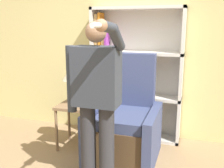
# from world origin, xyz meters

# --- Properties ---
(wall_back) EXTENTS (8.00, 0.06, 2.80)m
(wall_back) POSITION_xyz_m (0.00, 2.03, 1.40)
(wall_back) COLOR #DBCC84
(wall_back) RESTS_ON ground_plane
(bookcase) EXTENTS (1.27, 0.28, 1.85)m
(bookcase) POSITION_xyz_m (0.11, 1.87, 0.90)
(bookcase) COLOR silver
(bookcase) RESTS_ON ground_plane
(armchair) EXTENTS (0.80, 0.88, 1.26)m
(armchair) POSITION_xyz_m (0.24, 1.25, 0.39)
(armchair) COLOR #4C3823
(armchair) RESTS_ON ground_plane
(person_standing) EXTENTS (0.57, 0.78, 1.65)m
(person_standing) POSITION_xyz_m (0.14, 0.52, 0.94)
(person_standing) COLOR #2D2D33
(person_standing) RESTS_ON ground_plane
(side_table) EXTENTS (0.41, 0.41, 0.59)m
(side_table) POSITION_xyz_m (-0.46, 1.29, 0.48)
(side_table) COLOR #846647
(side_table) RESTS_ON ground_plane
(table_lamp) EXTENTS (0.29, 0.29, 0.54)m
(table_lamp) POSITION_xyz_m (-0.46, 1.29, 1.02)
(table_lamp) COLOR #4C4233
(table_lamp) RESTS_ON side_table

